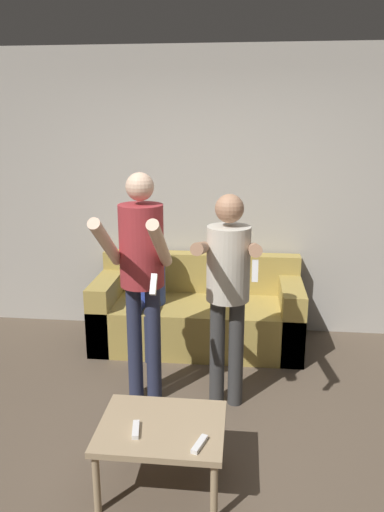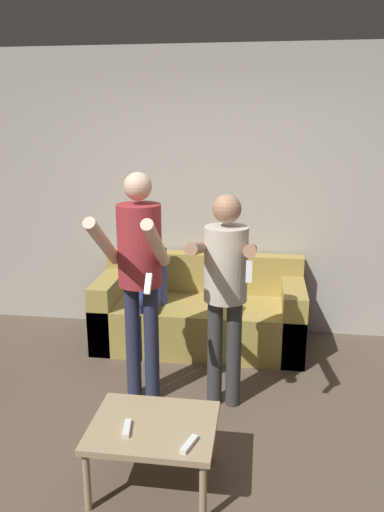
{
  "view_description": "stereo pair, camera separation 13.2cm",
  "coord_description": "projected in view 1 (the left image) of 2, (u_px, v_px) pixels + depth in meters",
  "views": [
    {
      "loc": [
        0.27,
        -2.55,
        2.06
      ],
      "look_at": [
        -0.13,
        1.26,
        1.0
      ],
      "focal_mm": 35.0,
      "sensor_mm": 36.0,
      "label": 1
    },
    {
      "loc": [
        0.4,
        -2.53,
        2.06
      ],
      "look_at": [
        -0.13,
        1.26,
        1.0
      ],
      "focal_mm": 35.0,
      "sensor_mm": 36.0,
      "label": 2
    }
  ],
  "objects": [
    {
      "name": "remote_near",
      "position": [
        200.0,
        444.0,
        2.62
      ],
      "size": [
        0.08,
        0.15,
        0.02
      ],
      "color": "white",
      "rests_on": "coffee_table"
    },
    {
      "name": "remote_far",
      "position": [
        136.0,
        430.0,
        2.74
      ],
      "size": [
        0.06,
        0.15,
        0.02
      ],
      "color": "white",
      "rests_on": "coffee_table"
    },
    {
      "name": "wall_back",
      "position": [
        216.0,
        195.0,
        4.77
      ],
      "size": [
        6.4,
        0.06,
        2.7
      ],
      "color": "#B7B2A8",
      "rests_on": "ground_plane"
    },
    {
      "name": "coffee_table",
      "position": [
        162.0,
        432.0,
        2.81
      ],
      "size": [
        0.71,
        0.57,
        0.4
      ],
      "color": "tan",
      "rests_on": "ground_plane"
    },
    {
      "name": "ground_plane",
      "position": [
        192.0,
        470.0,
        3.02
      ],
      "size": [
        14.0,
        14.0,
        0.0
      ],
      "primitive_type": "plane",
      "color": "brown"
    },
    {
      "name": "couch",
      "position": [
        198.0,
        315.0,
        4.66
      ],
      "size": [
        1.89,
        0.79,
        0.81
      ],
      "color": "#AD9347",
      "rests_on": "ground_plane"
    },
    {
      "name": "person_standing_right",
      "position": [
        228.0,
        280.0,
        3.47
      ],
      "size": [
        0.42,
        0.7,
        1.57
      ],
      "color": "#383838",
      "rests_on": "ground_plane"
    },
    {
      "name": "person_standing_left",
      "position": [
        141.0,
        265.0,
        3.5
      ],
      "size": [
        0.43,
        0.71,
        1.71
      ],
      "color": "#282D47",
      "rests_on": "ground_plane"
    },
    {
      "name": "person_seated",
      "position": [
        148.0,
        284.0,
        4.46
      ],
      "size": [
        0.3,
        0.52,
        1.14
      ],
      "color": "#282D47",
      "rests_on": "ground_plane"
    }
  ]
}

